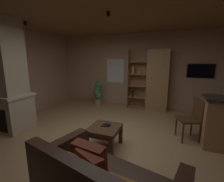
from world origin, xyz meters
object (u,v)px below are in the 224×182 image
Objects in this scene: table_book_0 at (104,126)px; potted_floor_plant at (98,93)px; stone_fireplace at (6,82)px; table_book_1 at (107,124)px; dining_chair at (192,117)px; coffee_table at (105,131)px; wall_mounted_tv at (201,71)px; bookshelf_cabinet at (155,81)px.

potted_floor_plant is (-1.43, 2.64, 0.03)m from table_book_0.
table_book_0 is at bearing 1.75° from stone_fireplace.
table_book_1 is 1.88m from dining_chair.
table_book_0 is at bearing -150.46° from dining_chair.
dining_chair is (1.67, 0.99, 0.18)m from coffee_table.
potted_floor_plant is at bearing 66.94° from stone_fireplace.
wall_mounted_tv is at bearing 56.42° from coffee_table.
table_book_1 is 0.13× the size of potted_floor_plant.
bookshelf_cabinet is at bearing -171.39° from wall_mounted_tv.
dining_chair is at bearing 30.62° from coffee_table.
bookshelf_cabinet is at bearing 41.74° from stone_fireplace.
potted_floor_plant is (-3.12, 1.68, -0.05)m from dining_chair.
dining_chair is 2.29m from wall_mounted_tv.
stone_fireplace reaches higher than dining_chair.
bookshelf_cabinet is 2.63× the size of wall_mounted_tv.
potted_floor_plant is (-1.48, 2.60, 0.00)m from table_book_1.
potted_floor_plant is 1.20× the size of wall_mounted_tv.
table_book_1 is 3.73m from wall_mounted_tv.
stone_fireplace reaches higher than potted_floor_plant.
dining_chair is (1.64, 0.92, 0.05)m from table_book_1.
potted_floor_plant is (1.16, 2.72, -0.73)m from stone_fireplace.
bookshelf_cabinet reaches higher than table_book_0.
coffee_table is at bearing -102.79° from bookshelf_cabinet.
stone_fireplace is 2.74m from table_book_1.
coffee_table is at bearing -123.58° from wall_mounted_tv.
stone_fireplace is 21.74× the size of table_book_1.
bookshelf_cabinet is 2.91m from table_book_1.
wall_mounted_tv is (0.37, 2.08, 0.87)m from dining_chair.
bookshelf_cabinet is 19.33× the size of table_book_0.
wall_mounted_tv reaches higher than dining_chair.
table_book_0 is 0.14× the size of wall_mounted_tv.
dining_chair is at bearing -100.08° from wall_mounted_tv.
table_book_1 is at bearing -123.82° from wall_mounted_tv.
coffee_table is 1.95m from dining_chair.
wall_mounted_tv is at bearing 33.85° from stone_fireplace.
dining_chair is at bearing 29.54° from table_book_0.
bookshelf_cabinet reaches higher than potted_floor_plant.
potted_floor_plant is (-2.10, -0.19, -0.56)m from bookshelf_cabinet.
table_book_0 is at bearing -61.52° from potted_floor_plant.
table_book_0 is (2.59, 0.08, -0.76)m from stone_fireplace.
stone_fireplace is at bearing -113.06° from potted_floor_plant.
stone_fireplace is at bearing -178.94° from coffee_table.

